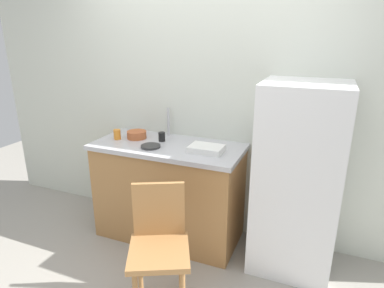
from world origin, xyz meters
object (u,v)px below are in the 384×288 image
object	(u,v)px
refrigerator	(297,180)
chair	(159,243)
cup_black	(162,137)
terracotta_bowl	(137,135)
hotplate	(151,146)
cup_orange	(117,134)
dish_tray	(206,149)

from	to	relation	value
refrigerator	chair	world-z (taller)	refrigerator
refrigerator	cup_black	size ratio (longest dim) A/B	18.30
refrigerator	terracotta_bowl	world-z (taller)	refrigerator
hotplate	cup_orange	size ratio (longest dim) A/B	1.85
refrigerator	cup_black	distance (m)	1.23
chair	dish_tray	size ratio (longest dim) A/B	3.18
refrigerator	cup_orange	world-z (taller)	refrigerator
cup_orange	dish_tray	bearing A→B (deg)	-0.22
chair	cup_orange	bearing A→B (deg)	111.25
refrigerator	dish_tray	xyz separation A→B (m)	(-0.74, -0.06, 0.18)
hotplate	chair	bearing A→B (deg)	-57.94
dish_tray	hotplate	distance (m)	0.49
chair	cup_orange	world-z (taller)	cup_orange
dish_tray	cup_black	xyz separation A→B (m)	(-0.47, 0.11, 0.02)
cup_black	refrigerator	bearing A→B (deg)	-2.43
dish_tray	hotplate	world-z (taller)	dish_tray
chair	terracotta_bowl	xyz separation A→B (m)	(-0.67, 0.85, 0.45)
refrigerator	hotplate	world-z (taller)	refrigerator
refrigerator	dish_tray	size ratio (longest dim) A/B	5.45
chair	hotplate	xyz separation A→B (m)	(-0.42, 0.67, 0.43)
refrigerator	cup_black	bearing A→B (deg)	177.57
dish_tray	cup_orange	world-z (taller)	cup_orange
cup_black	cup_orange	bearing A→B (deg)	-165.47
refrigerator	chair	bearing A→B (deg)	-134.55
terracotta_bowl	cup_orange	xyz separation A→B (m)	(-0.15, -0.10, 0.01)
dish_tray	terracotta_bowl	bearing A→B (deg)	172.30
chair	cup_black	distance (m)	1.06
chair	hotplate	bearing A→B (deg)	96.08
refrigerator	terracotta_bowl	xyz separation A→B (m)	(-1.47, 0.04, 0.19)
hotplate	cup_orange	xyz separation A→B (m)	(-0.40, 0.09, 0.04)
dish_tray	terracotta_bowl	xyz separation A→B (m)	(-0.73, 0.10, 0.01)
cup_black	hotplate	bearing A→B (deg)	-92.92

